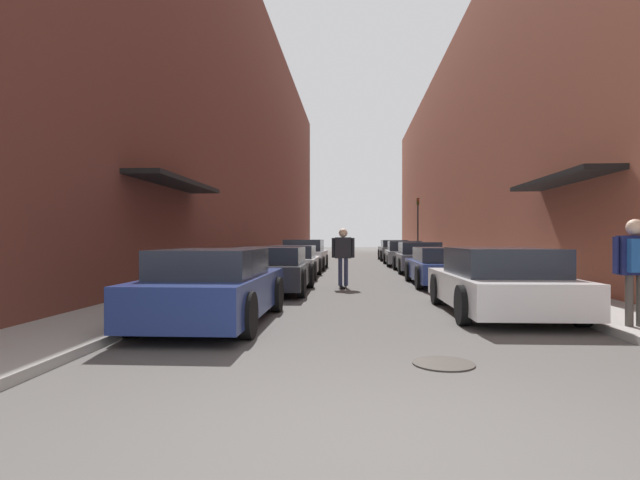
% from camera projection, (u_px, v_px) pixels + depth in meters
% --- Properties ---
extents(ground, '(119.97, 119.97, 0.00)m').
position_uv_depth(ground, '(359.00, 267.00, 25.10)').
color(ground, '#4C4947').
extents(curb_strip_left, '(1.80, 54.53, 0.12)m').
position_uv_depth(curb_strip_left, '(286.00, 261.00, 30.84)').
color(curb_strip_left, gray).
rests_on(curb_strip_left, ground).
extents(curb_strip_right, '(1.80, 54.53, 0.12)m').
position_uv_depth(curb_strip_right, '(431.00, 261.00, 30.24)').
color(curb_strip_right, gray).
rests_on(curb_strip_right, ground).
extents(building_row_left, '(4.90, 54.53, 14.81)m').
position_uv_depth(building_row_left, '(240.00, 143.00, 31.01)').
color(building_row_left, brown).
rests_on(building_row_left, ground).
extents(building_row_right, '(4.90, 54.53, 12.77)m').
position_uv_depth(building_row_right, '(480.00, 157.00, 30.03)').
color(building_row_right, brown).
rests_on(building_row_right, ground).
extents(parked_car_left_0, '(1.85, 4.31, 1.25)m').
position_uv_depth(parked_car_left_0, '(215.00, 287.00, 8.39)').
color(parked_car_left_0, navy).
rests_on(parked_car_left_0, ground).
extents(parked_car_left_1, '(2.05, 4.01, 1.20)m').
position_uv_depth(parked_car_left_1, '(271.00, 270.00, 13.24)').
color(parked_car_left_1, '#232326').
rests_on(parked_car_left_1, ground).
extents(parked_car_left_2, '(1.92, 4.26, 1.18)m').
position_uv_depth(parked_car_left_2, '(293.00, 262.00, 18.24)').
color(parked_car_left_2, silver).
rests_on(parked_car_left_2, ground).
extents(parked_car_left_3, '(2.03, 4.21, 1.39)m').
position_uv_depth(parked_car_left_3, '(304.00, 255.00, 23.11)').
color(parked_car_left_3, '#B7B7BC').
rests_on(parked_car_left_3, ground).
extents(parked_car_right_0, '(2.07, 4.29, 1.25)m').
position_uv_depth(parked_car_right_0, '(499.00, 282.00, 9.38)').
color(parked_car_right_0, silver).
rests_on(parked_car_right_0, ground).
extents(parked_car_right_1, '(1.96, 4.44, 1.16)m').
position_uv_depth(parked_car_right_1, '(443.00, 267.00, 15.23)').
color(parked_car_right_1, navy).
rests_on(parked_car_right_1, ground).
extents(parked_car_right_2, '(1.93, 4.41, 1.29)m').
position_uv_depth(parked_car_right_2, '(419.00, 258.00, 21.20)').
color(parked_car_right_2, '#515459').
rests_on(parked_car_right_2, ground).
extents(parked_car_right_3, '(1.98, 4.83, 1.31)m').
position_uv_depth(parked_car_right_3, '(404.00, 254.00, 26.53)').
color(parked_car_right_3, gray).
rests_on(parked_car_right_3, ground).
extents(parked_car_right_4, '(1.94, 4.50, 1.34)m').
position_uv_depth(parked_car_right_4, '(394.00, 250.00, 32.74)').
color(parked_car_right_4, '#515459').
rests_on(parked_car_right_4, ground).
extents(skateboarder, '(0.66, 0.78, 1.72)m').
position_uv_depth(skateboarder, '(343.00, 251.00, 14.36)').
color(skateboarder, black).
rests_on(skateboarder, ground).
extents(manhole_cover, '(0.70, 0.70, 0.02)m').
position_uv_depth(manhole_cover, '(444.00, 364.00, 5.64)').
color(manhole_cover, '#332D28').
rests_on(manhole_cover, ground).
extents(traffic_light, '(0.16, 0.22, 3.95)m').
position_uv_depth(traffic_light, '(418.00, 222.00, 32.43)').
color(traffic_light, '#2D2D2D').
rests_on(traffic_light, curb_strip_right).
extents(pedestrian, '(0.64, 0.35, 1.60)m').
position_uv_depth(pedestrian, '(636.00, 259.00, 7.39)').
color(pedestrian, '#47423D').
rests_on(pedestrian, curb_strip_right).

